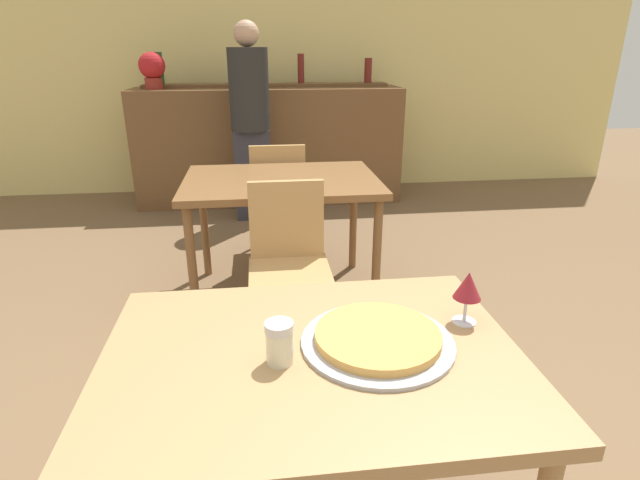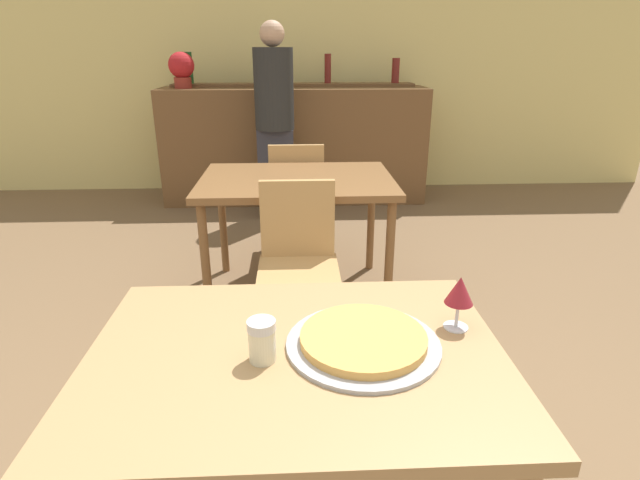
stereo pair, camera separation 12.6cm
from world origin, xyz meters
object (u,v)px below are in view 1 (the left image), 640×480
chair_far_side_front (289,256)px  potted_plant (152,68)px  pizza_tray (378,339)px  wine_glass (468,287)px  cheese_shaker (280,342)px  chair_far_side_back (278,193)px  person_standing (250,117)px

chair_far_side_front → potted_plant: size_ratio=2.64×
pizza_tray → potted_plant: (-1.23, 3.87, 0.55)m
potted_plant → wine_glass: bearing=-68.3°
pizza_tray → cheese_shaker: 0.27m
chair_far_side_back → pizza_tray: 2.38m
chair_far_side_back → wine_glass: 2.34m
chair_far_side_back → person_standing: bearing=-79.5°
wine_glass → potted_plant: 4.10m
person_standing → pizza_tray: bearing=-84.0°
cheese_shaker → person_standing: 3.39m
chair_far_side_back → potted_plant: (-1.06, 1.51, 0.80)m
chair_far_side_front → person_standing: (-0.18, 2.16, 0.41)m
wine_glass → cheese_shaker: bearing=-166.3°
chair_far_side_front → cheese_shaker: chair_far_side_front is taller
chair_far_side_back → potted_plant: 2.01m
chair_far_side_back → pizza_tray: (0.17, -2.36, 0.25)m
person_standing → potted_plant: size_ratio=5.17×
chair_far_side_back → person_standing: person_standing is taller
chair_far_side_back → cheese_shaker: chair_far_side_back is taller
chair_far_side_front → wine_glass: size_ratio=5.45×
potted_plant → cheese_shaker: bearing=-76.2°
person_standing → wine_glass: person_standing is taller
pizza_tray → wine_glass: size_ratio=2.60×
cheese_shaker → potted_plant: bearing=103.8°
pizza_tray → potted_plant: potted_plant is taller
potted_plant → person_standing: bearing=-31.1°
pizza_tray → person_standing: bearing=96.0°
wine_glass → person_standing: bearing=100.9°
pizza_tray → cheese_shaker: bearing=-169.2°
cheese_shaker → potted_plant: 4.07m
chair_far_side_back → cheese_shaker: 2.43m
person_standing → potted_plant: 1.10m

